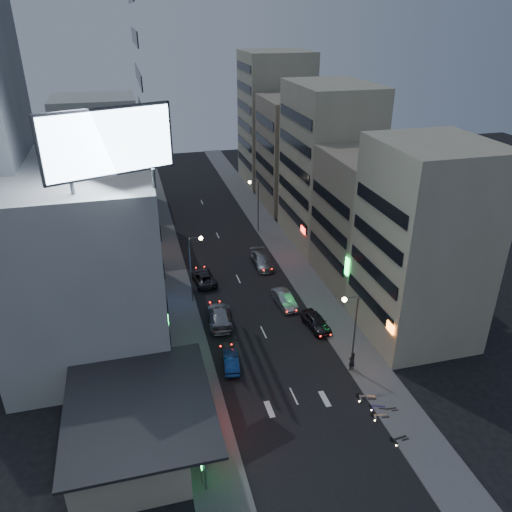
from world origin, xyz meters
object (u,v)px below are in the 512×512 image
object	(u,v)px
parked_car_right_far	(262,260)
person	(352,361)
road_car_blue	(231,361)
scooter_black_b	(397,402)
scooter_silver_b	(376,390)
parked_car_right_mid	(284,299)
parked_car_left	(203,277)
scooter_silver_a	(388,409)
scooter_blue	(386,401)
parked_car_right_near	(316,322)
road_car_silver	(220,316)
scooter_black_a	(407,430)

from	to	relation	value
parked_car_right_far	person	bearing A→B (deg)	-83.12
road_car_blue	scooter_black_b	size ratio (longest dim) A/B	2.46
parked_car_right_far	road_car_blue	world-z (taller)	parked_car_right_far
road_car_blue	scooter_silver_b	distance (m)	13.41
parked_car_right_mid	parked_car_left	xyz separation A→B (m)	(-8.07, 7.60, -0.04)
parked_car_right_mid	parked_car_left	distance (m)	11.09
parked_car_right_mid	scooter_silver_a	bearing A→B (deg)	-86.07
scooter_blue	scooter_silver_b	size ratio (longest dim) A/B	0.83
parked_car_right_near	parked_car_left	bearing A→B (deg)	120.73
scooter_black_b	scooter_silver_b	xyz separation A→B (m)	(-1.07, 1.73, 0.13)
parked_car_right_far	road_car_silver	xyz separation A→B (m)	(-7.90, -11.80, 0.05)
scooter_silver_b	parked_car_right_near	bearing A→B (deg)	23.50
scooter_blue	scooter_black_b	distance (m)	0.87
road_car_silver	parked_car_right_near	bearing A→B (deg)	166.61
parked_car_right_far	person	distance (m)	22.94
parked_car_left	scooter_black_a	world-z (taller)	parked_car_left
person	scooter_black_a	size ratio (longest dim) A/B	1.11
person	scooter_black_a	world-z (taller)	person
road_car_silver	scooter_silver_a	world-z (taller)	road_car_silver
parked_car_left	road_car_blue	size ratio (longest dim) A/B	1.31
person	road_car_silver	bearing A→B (deg)	-64.16
person	scooter_blue	bearing A→B (deg)	81.59
scooter_silver_a	scooter_silver_b	world-z (taller)	scooter_silver_b
scooter_black_a	road_car_silver	bearing A→B (deg)	25.05
road_car_blue	person	size ratio (longest dim) A/B	2.05
parked_car_right_far	scooter_black_b	size ratio (longest dim) A/B	3.40
parked_car_left	person	bearing A→B (deg)	112.39
person	scooter_silver_b	distance (m)	3.86
parked_car_right_far	scooter_black_b	distance (m)	28.62
parked_car_right_near	scooter_blue	bearing A→B (deg)	-90.25
parked_car_left	scooter_silver_a	bearing A→B (deg)	107.74
parked_car_right_far	person	xyz separation A→B (m)	(2.47, -22.80, 0.30)
parked_car_right_far	parked_car_left	bearing A→B (deg)	-162.03
road_car_silver	scooter_silver_b	xyz separation A→B (m)	(10.94, -14.80, -0.10)
parked_car_left	scooter_black_b	xyz separation A→B (m)	(12.30, -25.78, -0.11)
road_car_silver	scooter_blue	distance (m)	19.70
scooter_silver_b	scooter_black_b	bearing A→B (deg)	-130.99
parked_car_right_far	scooter_black_b	world-z (taller)	parked_car_right_far
scooter_silver_a	scooter_blue	bearing A→B (deg)	-5.73
parked_car_right_near	scooter_silver_a	distance (m)	13.57
parked_car_right_far	scooter_black_a	distance (m)	31.51
parked_car_right_near	parked_car_right_mid	xyz separation A→B (m)	(-1.89, 5.20, -0.01)
parked_car_right_mid	scooter_black_b	size ratio (longest dim) A/B	2.87
parked_car_right_far	scooter_black_a	size ratio (longest dim) A/B	3.14
scooter_blue	road_car_blue	bearing A→B (deg)	76.38
parked_car_right_far	scooter_blue	distance (m)	28.19
parked_car_right_far	scooter_black_a	bearing A→B (deg)	-83.28
road_car_blue	scooter_blue	distance (m)	14.41
scooter_silver_a	scooter_blue	xyz separation A→B (m)	(0.26, 0.87, -0.02)
parked_car_right_near	road_car_blue	world-z (taller)	parked_car_right_near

